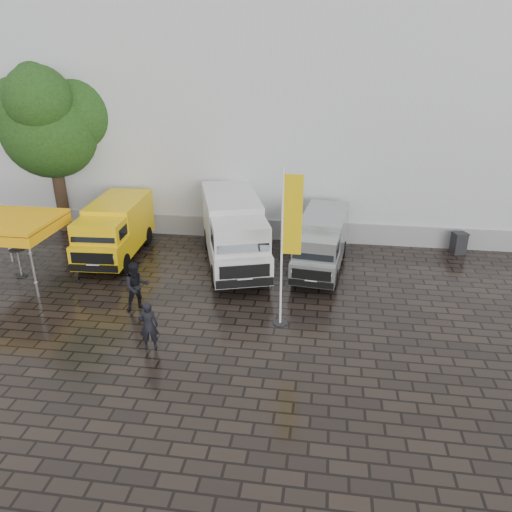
{
  "coord_description": "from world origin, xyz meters",
  "views": [
    {
      "loc": [
        1.97,
        -15.11,
        8.9
      ],
      "look_at": [
        -0.57,
        2.2,
        1.49
      ],
      "focal_mm": 35.0,
      "sensor_mm": 36.0,
      "label": 1
    }
  ],
  "objects_px": {
    "van_white": "(234,233)",
    "van_yellow": "(115,231)",
    "van_silver": "(321,244)",
    "canopy_tent": "(13,223)",
    "cocktail_table": "(19,263)",
    "flagpole": "(288,240)",
    "person_front": "(149,325)",
    "person_tent": "(137,287)",
    "wheelie_bin": "(459,243)"
  },
  "relations": [
    {
      "from": "van_silver",
      "to": "flagpole",
      "type": "xyz_separation_m",
      "value": [
        -1.05,
        -4.84,
        1.95
      ]
    },
    {
      "from": "van_silver",
      "to": "cocktail_table",
      "type": "distance_m",
      "value": 12.59
    },
    {
      "from": "flagpole",
      "to": "wheelie_bin",
      "type": "bearing_deg",
      "value": 45.81
    },
    {
      "from": "person_front",
      "to": "van_silver",
      "type": "bearing_deg",
      "value": -140.77
    },
    {
      "from": "flagpole",
      "to": "person_front",
      "type": "relative_size",
      "value": 3.31
    },
    {
      "from": "van_silver",
      "to": "flagpole",
      "type": "relative_size",
      "value": 0.96
    },
    {
      "from": "person_tent",
      "to": "wheelie_bin",
      "type": "bearing_deg",
      "value": -3.96
    },
    {
      "from": "van_white",
      "to": "person_tent",
      "type": "height_order",
      "value": "van_white"
    },
    {
      "from": "canopy_tent",
      "to": "cocktail_table",
      "type": "xyz_separation_m",
      "value": [
        -0.21,
        0.2,
        -1.82
      ]
    },
    {
      "from": "van_white",
      "to": "van_silver",
      "type": "bearing_deg",
      "value": -17.57
    },
    {
      "from": "cocktail_table",
      "to": "person_tent",
      "type": "bearing_deg",
      "value": -19.02
    },
    {
      "from": "van_yellow",
      "to": "wheelie_bin",
      "type": "xyz_separation_m",
      "value": [
        15.44,
        2.66,
        -0.73
      ]
    },
    {
      "from": "flagpole",
      "to": "person_front",
      "type": "xyz_separation_m",
      "value": [
        -4.12,
        -2.12,
        -2.27
      ]
    },
    {
      "from": "van_white",
      "to": "person_tent",
      "type": "relative_size",
      "value": 3.63
    },
    {
      "from": "van_yellow",
      "to": "flagpole",
      "type": "bearing_deg",
      "value": -34.24
    },
    {
      "from": "canopy_tent",
      "to": "cocktail_table",
      "type": "relative_size",
      "value": 2.64
    },
    {
      "from": "van_silver",
      "to": "van_white",
      "type": "bearing_deg",
      "value": -173.62
    },
    {
      "from": "van_yellow",
      "to": "van_silver",
      "type": "bearing_deg",
      "value": -3.47
    },
    {
      "from": "van_yellow",
      "to": "person_tent",
      "type": "height_order",
      "value": "van_yellow"
    },
    {
      "from": "cocktail_table",
      "to": "van_yellow",
      "type": "bearing_deg",
      "value": 39.67
    },
    {
      "from": "person_tent",
      "to": "person_front",
      "type": "bearing_deg",
      "value": -95.54
    },
    {
      "from": "person_front",
      "to": "van_yellow",
      "type": "bearing_deg",
      "value": -74.3
    },
    {
      "from": "van_white",
      "to": "person_front",
      "type": "distance_m",
      "value": 7.13
    },
    {
      "from": "van_silver",
      "to": "person_front",
      "type": "distance_m",
      "value": 8.68
    },
    {
      "from": "van_yellow",
      "to": "person_tent",
      "type": "xyz_separation_m",
      "value": [
        2.74,
        -4.62,
        -0.31
      ]
    },
    {
      "from": "flagpole",
      "to": "cocktail_table",
      "type": "relative_size",
      "value": 4.57
    },
    {
      "from": "flagpole",
      "to": "wheelie_bin",
      "type": "height_order",
      "value": "flagpole"
    },
    {
      "from": "canopy_tent",
      "to": "flagpole",
      "type": "height_order",
      "value": "flagpole"
    },
    {
      "from": "cocktail_table",
      "to": "wheelie_bin",
      "type": "relative_size",
      "value": 1.2
    },
    {
      "from": "van_white",
      "to": "van_silver",
      "type": "xyz_separation_m",
      "value": [
        3.77,
        0.0,
        -0.3
      ]
    },
    {
      "from": "canopy_tent",
      "to": "flagpole",
      "type": "xyz_separation_m",
      "value": [
        11.04,
        -2.06,
        0.68
      ]
    },
    {
      "from": "van_yellow",
      "to": "cocktail_table",
      "type": "height_order",
      "value": "van_yellow"
    },
    {
      "from": "van_yellow",
      "to": "flagpole",
      "type": "distance_m",
      "value": 9.65
    },
    {
      "from": "van_silver",
      "to": "wheelie_bin",
      "type": "xyz_separation_m",
      "value": [
        6.26,
        2.69,
        -0.65
      ]
    },
    {
      "from": "canopy_tent",
      "to": "van_silver",
      "type": "bearing_deg",
      "value": 12.94
    },
    {
      "from": "canopy_tent",
      "to": "person_front",
      "type": "height_order",
      "value": "canopy_tent"
    },
    {
      "from": "van_silver",
      "to": "canopy_tent",
      "type": "relative_size",
      "value": 1.67
    },
    {
      "from": "canopy_tent",
      "to": "flagpole",
      "type": "bearing_deg",
      "value": -10.58
    },
    {
      "from": "van_silver",
      "to": "canopy_tent",
      "type": "xyz_separation_m",
      "value": [
        -12.1,
        -2.78,
        1.28
      ]
    },
    {
      "from": "canopy_tent",
      "to": "person_tent",
      "type": "bearing_deg",
      "value": -17.83
    },
    {
      "from": "canopy_tent",
      "to": "cocktail_table",
      "type": "distance_m",
      "value": 1.85
    },
    {
      "from": "canopy_tent",
      "to": "person_tent",
      "type": "distance_m",
      "value": 6.13
    },
    {
      "from": "canopy_tent",
      "to": "flagpole",
      "type": "relative_size",
      "value": 0.58
    },
    {
      "from": "flagpole",
      "to": "canopy_tent",
      "type": "bearing_deg",
      "value": 169.42
    },
    {
      "from": "van_white",
      "to": "van_yellow",
      "type": "bearing_deg",
      "value": 162.2
    },
    {
      "from": "van_white",
      "to": "person_tent",
      "type": "xyz_separation_m",
      "value": [
        -2.67,
        -4.6,
        -0.53
      ]
    },
    {
      "from": "van_silver",
      "to": "person_tent",
      "type": "relative_size",
      "value": 2.87
    },
    {
      "from": "person_front",
      "to": "flagpole",
      "type": "bearing_deg",
      "value": -166.93
    },
    {
      "from": "van_silver",
      "to": "van_yellow",
      "type": "bearing_deg",
      "value": -173.76
    },
    {
      "from": "van_yellow",
      "to": "person_front",
      "type": "relative_size",
      "value": 3.22
    }
  ]
}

